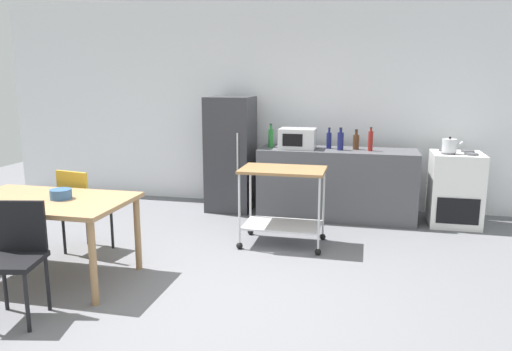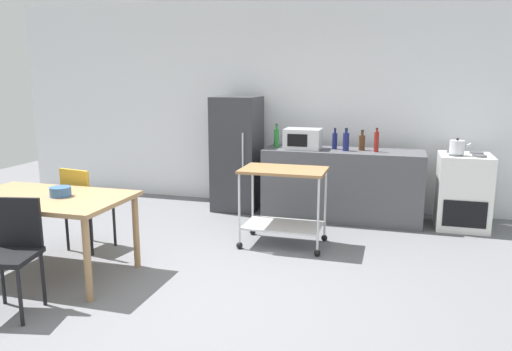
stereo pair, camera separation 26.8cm
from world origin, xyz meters
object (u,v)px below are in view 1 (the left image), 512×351
object	(u,v)px
bottle_soda	(329,140)
bottle_vinegar	(356,141)
stove_oven	(455,189)
fruit_bowl	(61,194)
kitchen_cart	(283,194)
bottle_wine	(341,141)
kettle	(450,146)
dining_table	(45,208)
chair_black	(16,252)
chair_mustard	(82,205)
microwave	(298,139)
bottle_sparkling_water	(371,141)
bottle_olive_oil	(271,138)
refrigerator	(231,154)

from	to	relation	value
bottle_soda	bottle_vinegar	size ratio (longest dim) A/B	1.06
stove_oven	fruit_bowl	bearing A→B (deg)	-145.03
kitchen_cart	bottle_wine	distance (m)	1.34
kettle	bottle_vinegar	bearing A→B (deg)	173.83
bottle_soda	kitchen_cart	bearing A→B (deg)	-106.77
bottle_vinegar	bottle_soda	bearing A→B (deg)	177.98
dining_table	fruit_bowl	distance (m)	0.20
chair_black	bottle_soda	bearing A→B (deg)	46.68
bottle_soda	bottle_vinegar	distance (m)	0.34
chair_mustard	fruit_bowl	xyz separation A→B (m)	(0.21, -0.63, 0.28)
chair_mustard	chair_black	xyz separation A→B (m)	(0.30, -1.36, 0.00)
microwave	dining_table	bearing A→B (deg)	-126.47
kitchen_cart	kettle	distance (m)	2.19
microwave	kitchen_cart	bearing A→B (deg)	-89.25
chair_black	stove_oven	bearing A→B (deg)	30.65
bottle_sparkling_water	bottle_soda	bearing A→B (deg)	169.91
bottle_olive_oil	fruit_bowl	xyz separation A→B (m)	(-1.38, -2.56, -0.23)
chair_black	bottle_sparkling_water	world-z (taller)	bottle_sparkling_water
dining_table	bottle_soda	distance (m)	3.52
chair_black	bottle_vinegar	size ratio (longest dim) A/B	3.48
bottle_sparkling_water	chair_black	bearing A→B (deg)	-128.31
bottle_olive_oil	chair_black	bearing A→B (deg)	-111.54
stove_oven	dining_table	bearing A→B (deg)	-145.75
refrigerator	kettle	xyz separation A→B (m)	(2.78, -0.18, 0.23)
stove_oven	bottle_sparkling_water	size ratio (longest dim) A/B	3.10
bottle_wine	fruit_bowl	world-z (taller)	bottle_wine
stove_oven	bottle_wine	size ratio (longest dim) A/B	3.22
chair_black	fruit_bowl	xyz separation A→B (m)	(-0.09, 0.72, 0.28)
refrigerator	bottle_sparkling_water	world-z (taller)	refrigerator
stove_oven	bottle_vinegar	bearing A→B (deg)	179.02
kitchen_cart	stove_oven	bearing A→B (deg)	32.18
microwave	bottle_wine	xyz separation A→B (m)	(0.55, -0.01, -0.01)
fruit_bowl	kettle	size ratio (longest dim) A/B	0.78
stove_oven	refrigerator	world-z (taller)	refrigerator
stove_oven	kitchen_cart	size ratio (longest dim) A/B	1.01
bottle_olive_oil	dining_table	bearing A→B (deg)	-120.60
microwave	stove_oven	bearing A→B (deg)	1.90
kitchen_cart	dining_table	bearing A→B (deg)	-143.74
stove_oven	kettle	distance (m)	0.57
bottle_soda	fruit_bowl	bearing A→B (deg)	-129.14
bottle_wine	bottle_vinegar	xyz separation A→B (m)	(0.19, 0.10, -0.02)
bottle_olive_oil	bottle_wine	size ratio (longest dim) A/B	1.08
bottle_vinegar	stove_oven	bearing A→B (deg)	-0.98
bottle_olive_oil	bottle_wine	xyz separation A→B (m)	(0.91, -0.04, -0.01)
bottle_olive_oil	bottle_sparkling_water	world-z (taller)	bottle_olive_oil
bottle_vinegar	fruit_bowl	distance (m)	3.61
refrigerator	kitchen_cart	bearing A→B (deg)	-53.89
microwave	fruit_bowl	world-z (taller)	microwave
chair_black	fruit_bowl	distance (m)	0.78
bottle_soda	kettle	bearing A→B (deg)	-5.19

